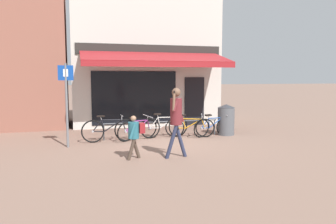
{
  "coord_description": "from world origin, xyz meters",
  "views": [
    {
      "loc": [
        -2.84,
        -10.27,
        2.1
      ],
      "look_at": [
        -0.12,
        -0.79,
        1.05
      ],
      "focal_mm": 35.0,
      "sensor_mm": 36.0,
      "label": 1
    }
  ],
  "objects_px": {
    "litter_bin": "(226,120)",
    "parking_sign": "(66,97)",
    "pedestrian_adult": "(176,114)",
    "bicycle_purple": "(138,129)",
    "bicycle_blue": "(213,126)",
    "bicycle_orange": "(190,127)",
    "pedestrian_child": "(135,132)",
    "bicycle_black": "(109,130)",
    "bicycle_silver": "(164,126)"
  },
  "relations": [
    {
      "from": "bicycle_silver",
      "to": "parking_sign",
      "type": "distance_m",
      "value": 3.5
    },
    {
      "from": "bicycle_purple",
      "to": "bicycle_silver",
      "type": "height_order",
      "value": "bicycle_silver"
    },
    {
      "from": "bicycle_silver",
      "to": "pedestrian_adult",
      "type": "bearing_deg",
      "value": -105.08
    },
    {
      "from": "pedestrian_adult",
      "to": "pedestrian_child",
      "type": "relative_size",
      "value": 1.62
    },
    {
      "from": "bicycle_purple",
      "to": "pedestrian_child",
      "type": "bearing_deg",
      "value": -129.78
    },
    {
      "from": "bicycle_silver",
      "to": "bicycle_blue",
      "type": "height_order",
      "value": "bicycle_silver"
    },
    {
      "from": "bicycle_silver",
      "to": "litter_bin",
      "type": "bearing_deg",
      "value": -8.64
    },
    {
      "from": "bicycle_black",
      "to": "litter_bin",
      "type": "xyz_separation_m",
      "value": [
        4.24,
        0.16,
        0.17
      ]
    },
    {
      "from": "bicycle_black",
      "to": "pedestrian_adult",
      "type": "distance_m",
      "value": 3.08
    },
    {
      "from": "bicycle_black",
      "to": "bicycle_purple",
      "type": "xyz_separation_m",
      "value": [
        0.95,
        0.06,
        -0.03
      ]
    },
    {
      "from": "pedestrian_adult",
      "to": "pedestrian_child",
      "type": "bearing_deg",
      "value": 2.19
    },
    {
      "from": "litter_bin",
      "to": "parking_sign",
      "type": "xyz_separation_m",
      "value": [
        -5.53,
        -0.66,
        0.97
      ]
    },
    {
      "from": "bicycle_silver",
      "to": "litter_bin",
      "type": "xyz_separation_m",
      "value": [
        2.31,
        -0.11,
        0.18
      ]
    },
    {
      "from": "bicycle_blue",
      "to": "pedestrian_child",
      "type": "distance_m",
      "value": 4.09
    },
    {
      "from": "bicycle_purple",
      "to": "bicycle_silver",
      "type": "distance_m",
      "value": 1.0
    },
    {
      "from": "parking_sign",
      "to": "bicycle_silver",
      "type": "bearing_deg",
      "value": 13.48
    },
    {
      "from": "pedestrian_adult",
      "to": "litter_bin",
      "type": "distance_m",
      "value": 3.95
    },
    {
      "from": "bicycle_blue",
      "to": "bicycle_black",
      "type": "bearing_deg",
      "value": 163.27
    },
    {
      "from": "bicycle_black",
      "to": "bicycle_orange",
      "type": "bearing_deg",
      "value": 1.18
    },
    {
      "from": "bicycle_orange",
      "to": "pedestrian_child",
      "type": "bearing_deg",
      "value": -115.52
    },
    {
      "from": "bicycle_black",
      "to": "bicycle_purple",
      "type": "bearing_deg",
      "value": 3.86
    },
    {
      "from": "bicycle_black",
      "to": "bicycle_orange",
      "type": "xyz_separation_m",
      "value": [
        2.79,
        0.04,
        -0.03
      ]
    },
    {
      "from": "bicycle_black",
      "to": "bicycle_purple",
      "type": "relative_size",
      "value": 1.16
    },
    {
      "from": "bicycle_silver",
      "to": "pedestrian_child",
      "type": "height_order",
      "value": "pedestrian_child"
    },
    {
      "from": "bicycle_black",
      "to": "pedestrian_child",
      "type": "relative_size",
      "value": 1.57
    },
    {
      "from": "bicycle_black",
      "to": "parking_sign",
      "type": "xyz_separation_m",
      "value": [
        -1.28,
        -0.51,
        1.14
      ]
    },
    {
      "from": "bicycle_purple",
      "to": "litter_bin",
      "type": "relative_size",
      "value": 1.37
    },
    {
      "from": "litter_bin",
      "to": "bicycle_purple",
      "type": "bearing_deg",
      "value": -178.3
    },
    {
      "from": "bicycle_orange",
      "to": "pedestrian_adult",
      "type": "distance_m",
      "value": 3.05
    },
    {
      "from": "bicycle_orange",
      "to": "bicycle_blue",
      "type": "height_order",
      "value": "bicycle_blue"
    },
    {
      "from": "bicycle_purple",
      "to": "litter_bin",
      "type": "height_order",
      "value": "litter_bin"
    },
    {
      "from": "bicycle_orange",
      "to": "parking_sign",
      "type": "relative_size",
      "value": 0.67
    },
    {
      "from": "bicycle_orange",
      "to": "pedestrian_child",
      "type": "relative_size",
      "value": 1.48
    },
    {
      "from": "bicycle_blue",
      "to": "litter_bin",
      "type": "xyz_separation_m",
      "value": [
        0.59,
        0.14,
        0.2
      ]
    },
    {
      "from": "bicycle_blue",
      "to": "pedestrian_adult",
      "type": "xyz_separation_m",
      "value": [
        -2.19,
        -2.61,
        0.79
      ]
    },
    {
      "from": "bicycle_purple",
      "to": "bicycle_blue",
      "type": "relative_size",
      "value": 0.93
    },
    {
      "from": "bicycle_blue",
      "to": "pedestrian_child",
      "type": "height_order",
      "value": "pedestrian_child"
    },
    {
      "from": "pedestrian_adult",
      "to": "bicycle_blue",
      "type": "bearing_deg",
      "value": -119.53
    },
    {
      "from": "bicycle_black",
      "to": "parking_sign",
      "type": "distance_m",
      "value": 1.79
    },
    {
      "from": "bicycle_blue",
      "to": "pedestrian_adult",
      "type": "relative_size",
      "value": 0.9
    },
    {
      "from": "pedestrian_child",
      "to": "bicycle_blue",
      "type": "bearing_deg",
      "value": -145.58
    },
    {
      "from": "pedestrian_adult",
      "to": "parking_sign",
      "type": "distance_m",
      "value": 3.48
    },
    {
      "from": "bicycle_orange",
      "to": "pedestrian_child",
      "type": "distance_m",
      "value": 3.46
    },
    {
      "from": "bicycle_silver",
      "to": "pedestrian_child",
      "type": "distance_m",
      "value": 3.12
    },
    {
      "from": "bicycle_silver",
      "to": "litter_bin",
      "type": "relative_size",
      "value": 1.57
    },
    {
      "from": "bicycle_black",
      "to": "parking_sign",
      "type": "height_order",
      "value": "parking_sign"
    },
    {
      "from": "bicycle_blue",
      "to": "bicycle_orange",
      "type": "bearing_deg",
      "value": 161.4
    },
    {
      "from": "bicycle_black",
      "to": "bicycle_silver",
      "type": "relative_size",
      "value": 1.01
    },
    {
      "from": "bicycle_purple",
      "to": "pedestrian_adult",
      "type": "relative_size",
      "value": 0.84
    },
    {
      "from": "parking_sign",
      "to": "pedestrian_adult",
      "type": "bearing_deg",
      "value": -37.22
    }
  ]
}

